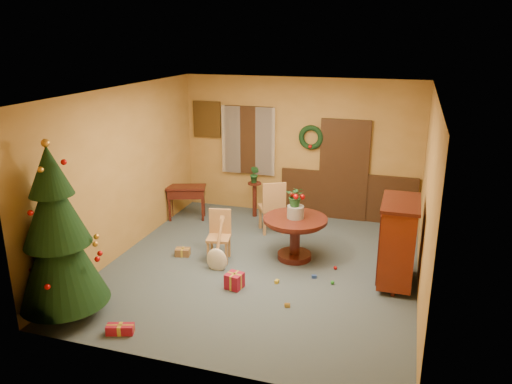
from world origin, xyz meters
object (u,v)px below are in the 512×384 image
at_px(christmas_tree, 58,236).
at_px(writing_desk, 186,194).
at_px(chair_near, 219,233).
at_px(sideboard, 398,240).
at_px(dining_table, 295,230).

distance_m(christmas_tree, writing_desk, 3.99).
bearing_deg(christmas_tree, chair_near, 59.55).
distance_m(chair_near, writing_desk, 2.12).
bearing_deg(sideboard, christmas_tree, -151.80).
relative_size(chair_near, christmas_tree, 0.35).
height_order(dining_table, christmas_tree, christmas_tree).
distance_m(chair_near, christmas_tree, 2.79).
height_order(chair_near, writing_desk, chair_near).
bearing_deg(chair_near, dining_table, 17.23).
xyz_separation_m(dining_table, christmas_tree, (-2.60, -2.71, 0.65)).
bearing_deg(writing_desk, christmas_tree, -90.00).
bearing_deg(christmas_tree, dining_table, 46.12).
relative_size(chair_near, writing_desk, 0.99).
relative_size(christmas_tree, writing_desk, 2.80).
xyz_separation_m(dining_table, sideboard, (1.70, -0.40, 0.20)).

